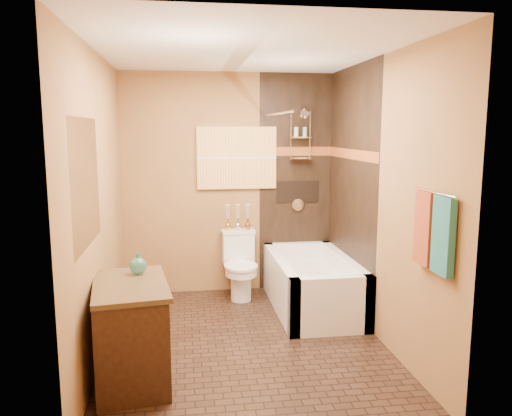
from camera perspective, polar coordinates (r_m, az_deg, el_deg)
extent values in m
plane|color=black|center=(4.58, -1.21, -15.08)|extent=(3.00, 3.00, 0.00)
cube|color=#A16E3E|center=(4.26, -17.51, 0.21)|extent=(0.02, 3.00, 2.50)
cube|color=#A16E3E|center=(4.53, 13.97, 0.87)|extent=(0.02, 3.00, 2.50)
cube|color=#A16E3E|center=(5.71, -3.09, 2.74)|extent=(2.40, 0.02, 2.50)
cube|color=#A16E3E|center=(2.77, 2.50, -3.89)|extent=(2.40, 0.02, 2.50)
plane|color=silver|center=(4.24, -1.33, 17.55)|extent=(3.00, 3.00, 0.00)
cube|color=black|center=(5.82, 4.55, 2.84)|extent=(0.85, 0.01, 2.50)
cube|color=black|center=(5.23, 10.76, 2.02)|extent=(0.01, 1.50, 2.50)
cube|color=maroon|center=(5.78, 4.62, 6.48)|extent=(0.85, 0.01, 0.10)
cube|color=maroon|center=(5.19, 10.78, 6.07)|extent=(0.01, 1.50, 0.10)
cube|color=black|center=(5.83, 4.79, 1.86)|extent=(0.50, 0.01, 0.25)
cylinder|color=silver|center=(5.66, 5.22, 11.07)|extent=(0.02, 0.26, 0.02)
cylinder|color=silver|center=(5.52, 5.58, 10.61)|extent=(0.11, 0.11, 0.09)
cylinder|color=silver|center=(5.84, 4.81, 0.38)|extent=(0.14, 0.02, 0.14)
cylinder|color=silver|center=(4.99, 2.28, 10.71)|extent=(0.03, 1.55, 0.03)
cylinder|color=silver|center=(3.54, 19.71, 1.68)|extent=(0.02, 0.55, 0.02)
cube|color=#206C69|center=(3.48, 20.61, -3.00)|extent=(0.05, 0.22, 0.52)
cube|color=maroon|center=(3.70, 18.69, -2.20)|extent=(0.05, 0.22, 0.52)
cube|color=gold|center=(5.67, -2.21, 5.74)|extent=(0.90, 0.04, 0.70)
cube|color=white|center=(3.68, -18.88, 2.76)|extent=(0.01, 1.00, 0.90)
cube|color=white|center=(4.68, 8.65, -11.02)|extent=(0.80, 0.10, 0.55)
cube|color=white|center=(5.97, 4.75, -6.54)|extent=(0.80, 0.10, 0.55)
cube|color=white|center=(5.25, 2.71, -8.72)|extent=(0.10, 1.50, 0.55)
cube|color=white|center=(5.42, 10.07, -8.28)|extent=(0.10, 1.50, 0.55)
cube|color=white|center=(5.35, 6.43, -9.54)|extent=(0.64, 1.34, 0.35)
cube|color=white|center=(5.74, -2.06, -4.61)|extent=(0.36, 0.18, 0.35)
cube|color=white|center=(5.69, -2.07, -2.69)|extent=(0.38, 0.20, 0.04)
cylinder|color=white|center=(5.56, -1.73, -8.74)|extent=(0.22, 0.22, 0.35)
cylinder|color=white|center=(5.52, -1.74, -7.17)|extent=(0.35, 0.35, 0.09)
cylinder|color=white|center=(5.50, -1.74, -6.65)|extent=(0.36, 0.36, 0.03)
cube|color=black|center=(3.92, -14.12, -13.88)|extent=(0.61, 0.88, 0.72)
cube|color=black|center=(3.79, -14.19, -8.58)|extent=(0.64, 0.92, 0.04)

